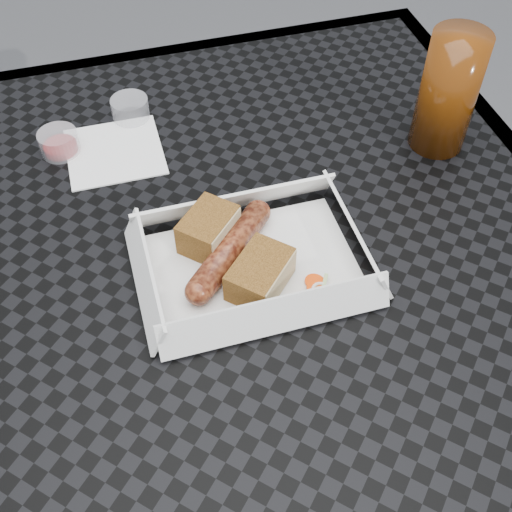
% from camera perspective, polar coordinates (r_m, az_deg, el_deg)
% --- Properties ---
extents(ground, '(60.00, 60.00, 0.00)m').
position_cam_1_polar(ground, '(1.39, -1.00, -18.87)').
color(ground, '#545456').
rests_on(ground, ground).
extents(patio_table, '(0.80, 0.80, 0.74)m').
position_cam_1_polar(patio_table, '(0.80, -1.64, -1.26)').
color(patio_table, black).
rests_on(patio_table, ground).
extents(food_tray, '(0.22, 0.15, 0.00)m').
position_cam_1_polar(food_tray, '(0.70, -0.23, -0.87)').
color(food_tray, white).
rests_on(food_tray, patio_table).
extents(bratwurst, '(0.12, 0.12, 0.03)m').
position_cam_1_polar(bratwurst, '(0.70, -2.35, 0.53)').
color(bratwurst, brown).
rests_on(bratwurst, food_tray).
extents(bread_near, '(0.08, 0.08, 0.04)m').
position_cam_1_polar(bread_near, '(0.71, -4.26, 2.37)').
color(bread_near, brown).
rests_on(bread_near, food_tray).
extents(bread_far, '(0.08, 0.08, 0.04)m').
position_cam_1_polar(bread_far, '(0.67, 0.35, -1.62)').
color(bread_far, brown).
rests_on(bread_far, food_tray).
extents(veg_garnish, '(0.03, 0.03, 0.00)m').
position_cam_1_polar(veg_garnish, '(0.68, 6.08, -2.87)').
color(veg_garnish, '#FF4A0B').
rests_on(veg_garnish, food_tray).
extents(napkin, '(0.12, 0.12, 0.00)m').
position_cam_1_polar(napkin, '(0.86, -12.46, 9.05)').
color(napkin, white).
rests_on(napkin, patio_table).
extents(condiment_cup_sauce, '(0.05, 0.05, 0.03)m').
position_cam_1_polar(condiment_cup_sauce, '(0.87, -17.10, 9.61)').
color(condiment_cup_sauce, maroon).
rests_on(condiment_cup_sauce, patio_table).
extents(condiment_cup_empty, '(0.05, 0.05, 0.03)m').
position_cam_1_polar(condiment_cup_empty, '(0.90, -11.11, 12.71)').
color(condiment_cup_empty, silver).
rests_on(condiment_cup_empty, patio_table).
extents(drink_glass, '(0.07, 0.07, 0.16)m').
position_cam_1_polar(drink_glass, '(0.84, 16.72, 13.74)').
color(drink_glass, '#4E2206').
rests_on(drink_glass, patio_table).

